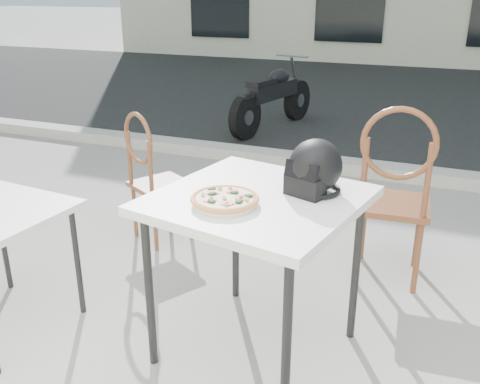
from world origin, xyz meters
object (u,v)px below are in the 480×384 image
at_px(plate, 225,203).
at_px(cafe_chair_side, 152,171).
at_px(cafe_table_main, 257,211).
at_px(motorcycle, 273,98).
at_px(helmet, 314,169).
at_px(cafe_chair_main, 395,187).
at_px(pizza, 225,199).

bearing_deg(plate, cafe_chair_side, 134.33).
xyz_separation_m(cafe_table_main, motorcycle, (-1.40, 4.30, -0.37)).
distance_m(cafe_table_main, helmet, 0.32).
height_order(cafe_table_main, motorcycle, motorcycle).
relative_size(helmet, cafe_chair_main, 0.28).
xyz_separation_m(plate, helmet, (0.31, 0.30, 0.10)).
xyz_separation_m(cafe_table_main, pizza, (-0.09, -0.15, 0.10)).
bearing_deg(plate, pizza, 75.25).
distance_m(pizza, cafe_chair_side, 1.49).
bearing_deg(motorcycle, cafe_table_main, -59.28).
relative_size(cafe_table_main, helmet, 3.21).
bearing_deg(cafe_chair_main, cafe_table_main, 56.92).
bearing_deg(motorcycle, pizza, -60.95).
distance_m(helmet, cafe_chair_side, 1.58).
bearing_deg(cafe_chair_side, plate, 163.44).
height_order(plate, cafe_chair_main, cafe_chair_main).
bearing_deg(pizza, cafe_chair_side, 134.34).
xyz_separation_m(helmet, cafe_chair_main, (0.29, 0.79, -0.32)).
bearing_deg(cafe_chair_side, motorcycle, -56.12).
bearing_deg(plate, motorcycle, 106.31).
relative_size(cafe_table_main, motorcycle, 0.58).
bearing_deg(cafe_chair_side, helmet, 179.90).
relative_size(cafe_chair_main, motorcycle, 0.63).
distance_m(plate, motorcycle, 4.67).
xyz_separation_m(pizza, cafe_chair_main, (0.60, 1.09, -0.24)).
bearing_deg(cafe_chair_side, pizza, 163.45).
bearing_deg(motorcycle, cafe_chair_side, -72.48).
xyz_separation_m(plate, motorcycle, (-1.30, 4.46, -0.45)).
distance_m(helmet, motorcycle, 4.50).
height_order(pizza, motorcycle, motorcycle).
bearing_deg(helmet, motorcycle, 131.02).
height_order(cafe_chair_side, motorcycle, cafe_chair_side).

